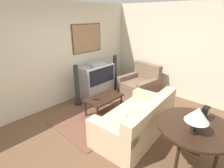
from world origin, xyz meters
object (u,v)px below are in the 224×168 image
(coffee_table, at_px, (104,99))
(table_lamp, at_px, (198,115))
(armchair, at_px, (140,85))
(mantel_clock, at_px, (205,114))
(console_table, at_px, (195,129))
(couch, at_px, (137,121))
(speaker_tower_right, at_px, (115,73))
(speaker_tower_left, at_px, (77,86))
(tv, at_px, (97,80))

(coffee_table, xyz_separation_m, table_lamp, (-0.43, -2.28, 0.69))
(armchair, xyz_separation_m, mantel_clock, (-1.56, -2.27, 0.61))
(console_table, bearing_deg, armchair, 50.99)
(couch, relative_size, table_lamp, 4.73)
(armchair, bearing_deg, coffee_table, -83.26)
(armchair, relative_size, console_table, 0.94)
(couch, height_order, mantel_clock, mantel_clock)
(armchair, relative_size, coffee_table, 1.14)
(console_table, distance_m, speaker_tower_right, 3.51)
(armchair, distance_m, console_table, 2.90)
(mantel_clock, bearing_deg, speaker_tower_right, 66.41)
(table_lamp, height_order, speaker_tower_left, table_lamp)
(armchair, bearing_deg, mantel_clock, -27.26)
(table_lamp, height_order, speaker_tower_right, table_lamp)
(tv, bearing_deg, speaker_tower_right, -4.00)
(couch, bearing_deg, table_lamp, 72.43)
(tv, distance_m, coffee_table, 1.10)
(couch, height_order, speaker_tower_left, speaker_tower_left)
(coffee_table, relative_size, speaker_tower_right, 0.84)
(table_lamp, bearing_deg, speaker_tower_right, 60.09)
(armchair, distance_m, mantel_clock, 2.82)
(speaker_tower_left, height_order, speaker_tower_right, same)
(tv, relative_size, console_table, 0.93)
(console_table, bearing_deg, tv, 75.10)
(armchair, height_order, coffee_table, armchair)
(console_table, relative_size, mantel_clock, 4.83)
(armchair, relative_size, speaker_tower_right, 0.95)
(speaker_tower_left, bearing_deg, tv, 4.00)
(coffee_table, bearing_deg, armchair, -0.54)
(armchair, bearing_deg, speaker_tower_left, -109.50)
(speaker_tower_left, distance_m, speaker_tower_right, 1.55)
(coffee_table, bearing_deg, console_table, -95.98)
(coffee_table, distance_m, console_table, 2.28)
(couch, bearing_deg, tv, -115.17)
(console_table, xyz_separation_m, mantel_clock, (0.24, -0.04, 0.19))
(coffee_table, height_order, mantel_clock, mantel_clock)
(coffee_table, relative_size, console_table, 0.83)
(table_lamp, relative_size, mantel_clock, 1.70)
(couch, relative_size, mantel_clock, 8.06)
(speaker_tower_left, xyz_separation_m, speaker_tower_right, (1.55, 0.00, 0.00))
(mantel_clock, bearing_deg, speaker_tower_left, 93.27)
(coffee_table, bearing_deg, mantel_clock, -89.78)
(couch, xyz_separation_m, mantel_clock, (0.17, -1.16, 0.59))
(console_table, height_order, mantel_clock, mantel_clock)
(armchair, xyz_separation_m, console_table, (-1.80, -2.23, 0.42))
(coffee_table, xyz_separation_m, mantel_clock, (0.01, -2.28, 0.51))
(couch, relative_size, armchair, 1.77)
(mantel_clock, relative_size, speaker_tower_right, 0.21)
(coffee_table, height_order, table_lamp, table_lamp)
(console_table, xyz_separation_m, table_lamp, (-0.19, -0.04, 0.37))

